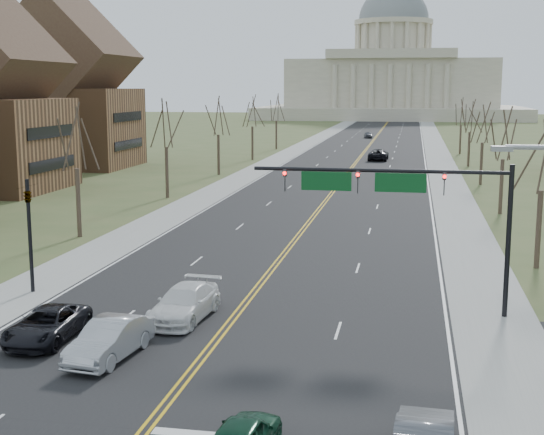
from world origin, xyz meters
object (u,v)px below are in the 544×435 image
at_px(signal_mast, 399,193).
at_px(car_sb_outer_lead, 47,325).
at_px(car_far_sb, 368,135).
at_px(car_far_nb, 378,155).
at_px(car_sb_inner_second, 184,303).
at_px(signal_left, 29,223).
at_px(car_sb_inner_lead, 110,339).

distance_m(signal_mast, car_sb_outer_lead, 16.93).
bearing_deg(car_far_sb, car_far_nb, -91.68).
relative_size(car_sb_outer_lead, car_sb_inner_second, 0.93).
xyz_separation_m(signal_mast, car_far_nb, (-4.45, 77.18, -4.92)).
distance_m(signal_left, car_sb_inner_second, 10.26).
xyz_separation_m(car_sb_outer_lead, car_far_sb, (5.58, 134.28, -0.01)).
xyz_separation_m(signal_left, car_sb_inner_second, (9.32, -3.16, -2.93)).
bearing_deg(car_far_nb, car_sb_outer_lead, 84.76).
relative_size(signal_mast, car_far_nb, 2.03).
bearing_deg(car_far_nb, car_far_sb, -83.32).
bearing_deg(signal_left, signal_mast, -0.00).
distance_m(signal_mast, car_sb_inner_lead, 14.87).
xyz_separation_m(signal_mast, car_far_sb, (-8.93, 127.17, -5.07)).
relative_size(signal_left, car_far_nb, 1.00).
bearing_deg(car_sb_inner_lead, car_far_sb, 95.96).
bearing_deg(signal_mast, car_sb_inner_lead, -141.83).
height_order(car_sb_inner_lead, car_sb_outer_lead, car_sb_inner_lead).
bearing_deg(car_sb_inner_second, car_sb_inner_lead, -99.52).
relative_size(car_sb_inner_lead, car_sb_inner_second, 0.89).
distance_m(car_sb_inner_lead, car_far_sb, 135.85).
bearing_deg(car_sb_inner_lead, car_far_nb, 92.46).
height_order(car_sb_inner_lead, car_sb_inner_second, car_sb_inner_lead).
distance_m(signal_left, car_sb_outer_lead, 8.90).
distance_m(signal_left, car_far_nb, 78.58).
bearing_deg(car_sb_inner_second, car_far_nb, 90.99).
height_order(signal_mast, signal_left, signal_mast).
relative_size(car_sb_inner_lead, car_far_sb, 1.20).
bearing_deg(car_sb_inner_second, signal_left, 165.92).
bearing_deg(signal_left, car_sb_inner_second, -18.76).
distance_m(signal_left, car_sb_inner_lead, 12.10).
height_order(signal_left, car_sb_inner_second, signal_left).
distance_m(car_sb_outer_lead, car_far_sb, 134.39).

